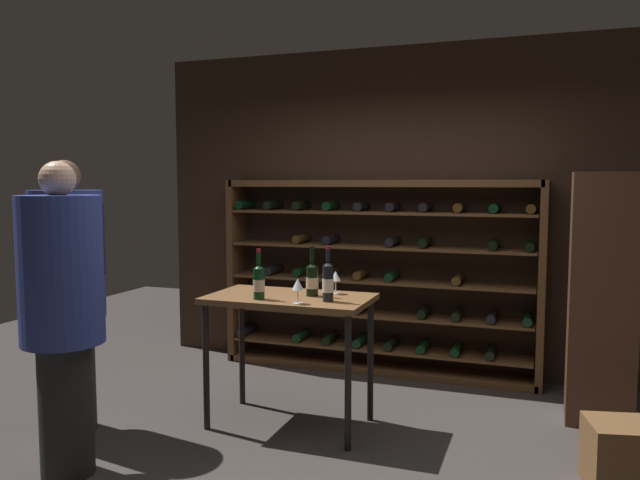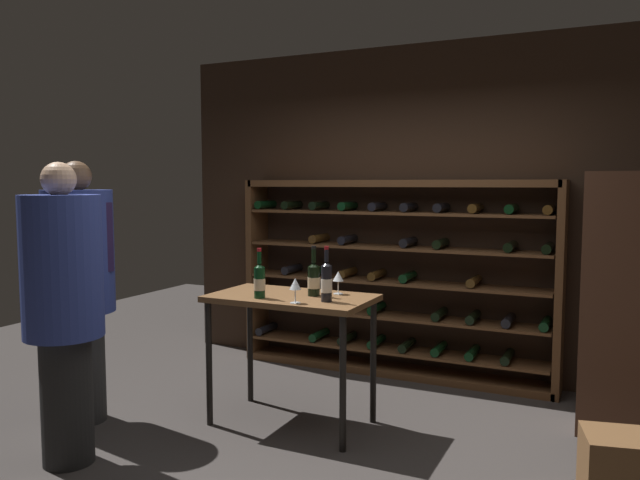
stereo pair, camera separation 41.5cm
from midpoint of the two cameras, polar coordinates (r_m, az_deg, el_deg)
The scene contains 13 objects.
ground_plane at distance 4.13m, azimuth 4.24°, elevation -18.92°, with size 9.89×9.89×0.00m, color #383330.
back_wall at distance 5.63m, azimuth 11.57°, elevation 2.65°, with size 4.70×0.10×2.89m, color #332319.
wine_rack at distance 5.54m, azimuth 8.76°, elevation -3.51°, with size 2.83×0.32×1.72m.
tasting_table at distance 4.34m, azimuth 0.11°, elevation -6.51°, with size 1.12×0.64×0.91m.
person_bystander_dark_jacket at distance 3.93m, azimuth -19.66°, elevation -5.25°, with size 0.46×0.46×1.81m.
person_bystander_red_print at distance 4.61m, azimuth -18.75°, elevation -3.53°, with size 0.49×0.48×1.84m.
wine_crate at distance 3.92m, azimuth 29.48°, elevation -17.95°, with size 0.48×0.34×0.38m, color brown.
display_cabinet at distance 4.70m, azimuth 27.82°, elevation -5.26°, with size 0.44×0.36×1.76m, color #4C2D1E.
wine_bottle_gold_foil at distance 4.08m, azimuth 3.51°, elevation -3.83°, with size 0.07×0.07×0.37m.
wine_bottle_red_label at distance 4.29m, azimuth 2.20°, elevation -3.58°, with size 0.09×0.09×0.35m.
wine_bottle_amber_reserve at distance 4.21m, azimuth -2.74°, elevation -3.74°, with size 0.08×0.08×0.34m.
wine_glass_stemmed_right at distance 4.02m, azimuth 0.67°, elevation -4.15°, with size 0.07×0.07×0.17m.
wine_glass_stemmed_center at distance 4.36m, azimuth 4.41°, elevation -3.44°, with size 0.08×0.08×0.16m.
Camera 2 is at (1.55, -3.44, 1.69)m, focal length 35.03 mm.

